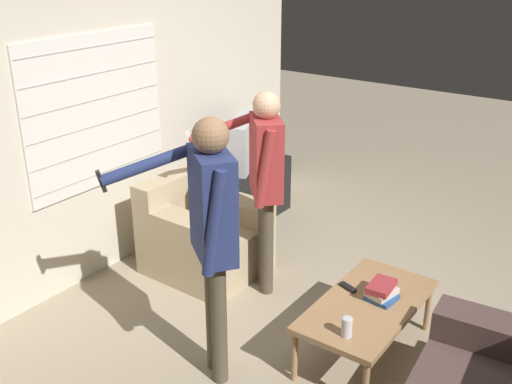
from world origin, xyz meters
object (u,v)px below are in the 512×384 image
person_left_standing (211,222)px  tv (245,141)px  coffee_table (367,308)px  book_stack (382,291)px  armchair_beige (202,235)px  spare_remote (348,287)px  soda_can (347,327)px  person_right_standing (264,170)px

person_left_standing → tv: bearing=-21.5°
coffee_table → book_stack: book_stack is taller
book_stack → armchair_beige: bearing=84.9°
armchair_beige → spare_remote: bearing=84.5°
soda_can → spare_remote: (0.48, 0.24, -0.05)m
person_left_standing → book_stack: 1.28m
person_left_standing → coffee_table: bearing=-96.3°
coffee_table → person_left_standing: bearing=136.8°
tv → person_right_standing: bearing=20.2°
coffee_table → person_right_standing: (0.30, 1.04, 0.65)m
armchair_beige → book_stack: armchair_beige is taller
person_right_standing → tv: bearing=-1.0°
armchair_beige → tv: bearing=-162.2°
armchair_beige → book_stack: (-0.15, -1.69, 0.14)m
soda_can → armchair_beige: bearing=68.9°
tv → person_right_standing: 1.36m
soda_can → spare_remote: soda_can is taller
coffee_table → soda_can: (-0.40, -0.05, 0.10)m
armchair_beige → soda_can: armchair_beige is taller
coffee_table → book_stack: (0.10, -0.05, 0.09)m
person_left_standing → soda_can: 1.03m
coffee_table → tv: tv is taller
book_stack → soda_can: bearing=-179.8°
coffee_table → tv: 2.38m
tv → coffee_table: bearing=34.0°
armchair_beige → coffee_table: size_ratio=0.83×
spare_remote → person_right_standing: bearing=94.3°
tv → person_right_standing: person_right_standing is taller
person_right_standing → soda_can: 1.41m
book_stack → person_left_standing: bearing=138.4°
tv → spare_remote: tv is taller
armchair_beige → spare_remote: (-0.17, -1.45, 0.09)m
person_left_standing → spare_remote: bearing=-85.0°
tv → soda_can: tv is taller
person_right_standing → soda_can: size_ratio=12.76×
coffee_table → book_stack: 0.14m
coffee_table → soda_can: soda_can is taller
soda_can → spare_remote: 0.54m
armchair_beige → person_left_standing: person_left_standing is taller
armchair_beige → person_right_standing: size_ratio=0.56×
person_right_standing → soda_can: person_right_standing is taller
spare_remote → tv: bearing=74.5°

